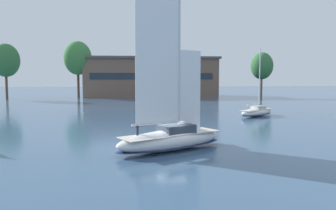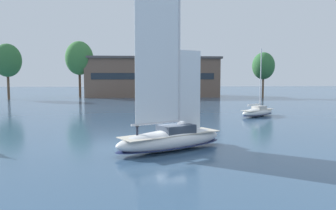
% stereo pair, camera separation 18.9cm
% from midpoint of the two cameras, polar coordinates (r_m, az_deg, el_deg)
% --- Properties ---
extents(ground_plane, '(400.00, 400.00, 0.00)m').
position_cam_midpoint_polar(ground_plane, '(29.15, 0.39, -7.85)').
color(ground_plane, '#385675').
extents(waterfront_building, '(43.79, 17.94, 12.98)m').
position_cam_midpoint_polar(waterfront_building, '(110.66, -3.05, 4.90)').
color(waterfront_building, brown).
rests_on(waterfront_building, ground).
extents(tree_shore_left, '(6.89, 6.89, 14.19)m').
position_cam_midpoint_polar(tree_shore_left, '(106.99, 15.99, 6.55)').
color(tree_shore_left, brown).
rests_on(tree_shore_left, ground).
extents(tree_shore_center, '(7.79, 7.79, 16.04)m').
position_cam_midpoint_polar(tree_shore_center, '(105.39, -26.49, 6.97)').
color(tree_shore_center, brown).
rests_on(tree_shore_center, ground).
extents(tree_shore_right, '(8.56, 8.56, 17.63)m').
position_cam_midpoint_polar(tree_shore_right, '(106.73, -15.49, 7.86)').
color(tree_shore_right, '#4C3828').
rests_on(tree_shore_right, ground).
extents(sailboat_main, '(10.87, 7.96, 14.82)m').
position_cam_midpoint_polar(sailboat_main, '(28.92, 0.42, -5.60)').
color(sailboat_main, silver).
rests_on(sailboat_main, ground).
extents(sailboat_moored_near_marina, '(6.27, 6.24, 9.51)m').
position_cam_midpoint_polar(sailboat_moored_near_marina, '(81.02, 0.65, 0.77)').
color(sailboat_moored_near_marina, '#194C47').
rests_on(sailboat_moored_near_marina, ground).
extents(sailboat_moored_far_slip, '(7.82, 6.69, 11.13)m').
position_cam_midpoint_polar(sailboat_moored_far_slip, '(55.79, 15.12, -1.13)').
color(sailboat_moored_far_slip, white).
rests_on(sailboat_moored_far_slip, ground).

